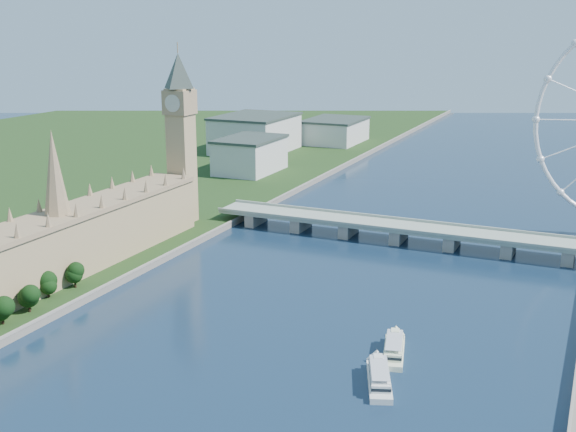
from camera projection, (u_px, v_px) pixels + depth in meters
The scene contains 6 objects.
parliament_range at pixel (61, 245), 338.94m from camera, with size 24.00×200.00×70.00m.
big_ben at pixel (180, 117), 421.93m from camera, with size 20.02×20.02×110.00m.
westminster_bridge at pixel (399, 230), 406.51m from camera, with size 220.00×22.00×9.50m.
city_skyline at pixel (526, 147), 618.11m from camera, with size 505.00×280.00×32.00m.
tour_boat_near at pixel (394, 355), 267.54m from camera, with size 7.75×30.32×6.70m, color #E4ECC6, non-canonical shape.
tour_boat_far at pixel (379, 384), 245.75m from camera, with size 7.89×30.83×6.82m, color silver, non-canonical shape.
Camera 1 is at (101.52, -82.58, 118.76)m, focal length 45.00 mm.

